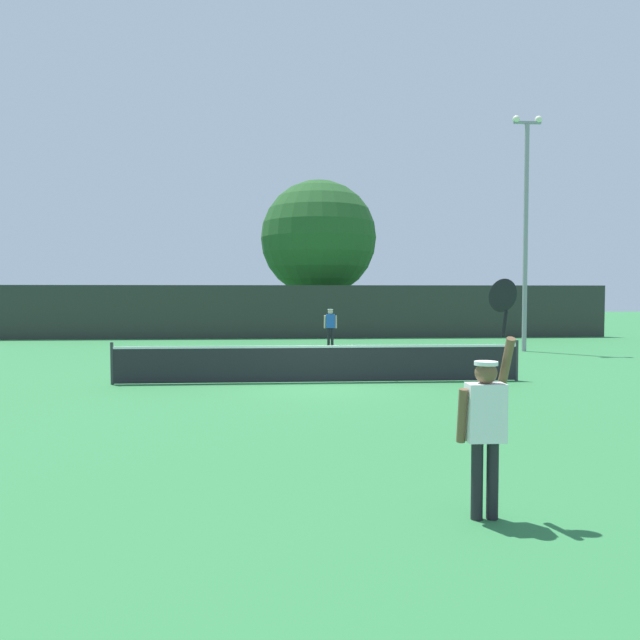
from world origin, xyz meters
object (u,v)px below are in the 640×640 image
player_serving (486,415)px  parked_car_near (171,318)px  tennis_ball (396,380)px  large_tree (319,239)px  light_pole (526,220)px  player_receiving (330,324)px

player_serving → parked_car_near: 33.28m
tennis_ball → large_tree: 20.23m
light_pole → large_tree: (-7.49, 11.69, 0.30)m
player_receiving → player_serving: bearing=89.7°
player_serving → tennis_ball: size_ratio=35.93×
tennis_ball → large_tree: bearing=92.3°
player_serving → tennis_ball: 9.58m
large_tree → parked_car_near: 10.74m
player_serving → light_pole: size_ratio=0.26×
light_pole → large_tree: light_pole is taller
tennis_ball → light_pole: size_ratio=0.01×
player_serving → player_receiving: player_serving is taller
player_receiving → parked_car_near: size_ratio=0.37×
light_pole → large_tree: 13.89m
tennis_ball → player_receiving: bearing=94.6°
player_receiving → parked_car_near: (-9.05, 12.10, -0.22)m
light_pole → tennis_ball: bearing=-130.8°
light_pole → large_tree: bearing=122.6°
player_receiving → parked_car_near: 15.11m
parked_car_near → tennis_ball: bearing=-58.5°
parked_car_near → player_receiving: bearing=-45.4°
player_serving → light_pole: light_pole is taller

